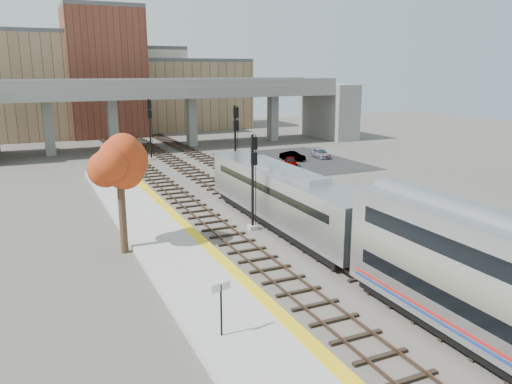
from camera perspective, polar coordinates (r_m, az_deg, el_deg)
name	(u,v)px	position (r m, az deg, el deg)	size (l,w,h in m)	color
ground	(311,256)	(29.97, 6.34, -7.25)	(160.00, 160.00, 0.00)	#47423D
platform	(194,273)	(27.11, -7.08, -9.21)	(4.50, 60.00, 0.35)	#9E9E99
yellow_strip	(227,264)	(27.62, -3.30, -8.27)	(0.70, 60.00, 0.01)	yellow
tracks	(243,203)	(40.95, -1.55, -1.26)	(10.70, 95.00, 0.25)	black
overpass	(177,106)	(71.74, -9.03, 9.73)	(54.00, 12.00, 9.50)	slate
buildings_far	(122,86)	(91.85, -15.12, 11.59)	(43.00, 21.00, 20.60)	#9B7D5A
parking_lot	(291,161)	(60.19, 4.07, 3.55)	(14.00, 18.00, 0.04)	black
locomotive	(283,196)	(34.37, 3.10, -0.43)	(3.02, 19.05, 4.10)	#A8AAB2
signal_mast_near	(253,185)	(33.58, -0.35, 0.81)	(0.60, 0.64, 6.57)	#9E9E99
signal_mast_mid	(236,146)	(46.76, -2.36, 5.33)	(0.60, 0.64, 7.54)	#9E9E99
signal_mast_far	(150,130)	(61.56, -12.01, 6.98)	(0.60, 0.64, 7.36)	#9E9E99
station_sign	(221,298)	(20.14, -4.02, -11.99)	(0.89, 0.25, 2.27)	black
tree	(119,165)	(29.93, -15.37, 2.97)	(3.60, 3.60, 7.21)	#382619
car_a	(291,162)	(56.38, 3.98, 3.45)	(1.34, 3.33, 1.13)	#99999E
car_b	(293,156)	(60.47, 4.20, 4.12)	(1.13, 3.24, 1.07)	#99999E
car_c	(320,153)	(62.77, 7.38, 4.40)	(1.48, 3.65, 1.06)	#99999E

